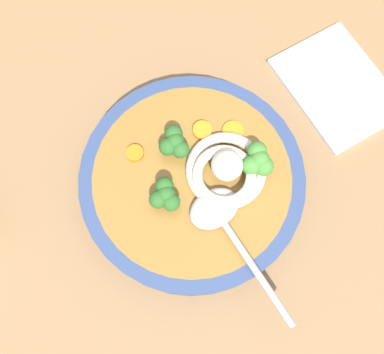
% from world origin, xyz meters
% --- Properties ---
extents(table_slab, '(1.22, 1.22, 0.03)m').
position_xyz_m(table_slab, '(0.00, 0.00, 0.01)').
color(table_slab, '#936D47').
rests_on(table_slab, ground).
extents(soup_bowl, '(0.27, 0.27, 0.05)m').
position_xyz_m(soup_bowl, '(-0.04, -0.03, 0.05)').
color(soup_bowl, '#334775').
rests_on(soup_bowl, table_slab).
extents(noodle_pile, '(0.10, 0.10, 0.04)m').
position_xyz_m(noodle_pile, '(-0.02, 0.01, 0.09)').
color(noodle_pile, silver).
rests_on(noodle_pile, soup_bowl).
extents(soup_spoon, '(0.17, 0.06, 0.02)m').
position_xyz_m(soup_spoon, '(0.02, -0.03, 0.09)').
color(soup_spoon, '#B7B7BC').
rests_on(soup_spoon, soup_bowl).
extents(broccoli_floret_rear, '(0.04, 0.04, 0.04)m').
position_xyz_m(broccoli_floret_rear, '(-0.01, 0.04, 0.10)').
color(broccoli_floret_rear, '#7A9E60').
rests_on(broccoli_floret_rear, soup_bowl).
extents(broccoli_floret_near_spoon, '(0.04, 0.04, 0.03)m').
position_xyz_m(broccoli_floret_near_spoon, '(-0.08, -0.03, 0.10)').
color(broccoli_floret_near_spoon, '#7A9E60').
rests_on(broccoli_floret_near_spoon, soup_bowl).
extents(broccoli_floret_left, '(0.04, 0.03, 0.03)m').
position_xyz_m(broccoli_floret_left, '(-0.03, -0.07, 0.10)').
color(broccoli_floret_left, '#7A9E60').
rests_on(broccoli_floret_left, soup_bowl).
extents(carrot_slice_beside_noodles, '(0.02, 0.02, 0.01)m').
position_xyz_m(carrot_slice_beside_noodles, '(-0.10, -0.07, 0.08)').
color(carrot_slice_beside_noodles, orange).
rests_on(carrot_slice_beside_noodles, soup_bowl).
extents(carrot_slice_extra_b, '(0.02, 0.02, 0.01)m').
position_xyz_m(carrot_slice_extra_b, '(-0.08, 0.01, 0.08)').
color(carrot_slice_extra_b, orange).
rests_on(carrot_slice_extra_b, soup_bowl).
extents(carrot_slice_beside_chili, '(0.03, 0.03, 0.00)m').
position_xyz_m(carrot_slice_beside_chili, '(-0.06, 0.04, 0.08)').
color(carrot_slice_beside_chili, orange).
rests_on(carrot_slice_beside_chili, soup_bowl).
extents(folded_napkin, '(0.17, 0.13, 0.01)m').
position_xyz_m(folded_napkin, '(-0.05, 0.22, 0.03)').
color(folded_napkin, white).
rests_on(folded_napkin, table_slab).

